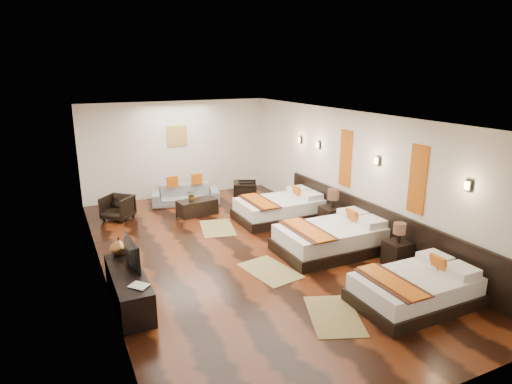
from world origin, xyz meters
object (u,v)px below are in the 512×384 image
tv (127,254)px  figurine (119,246)px  coffee_table (197,207)px  table_plant (192,195)px  bed_mid (332,238)px  sofa (185,195)px  armchair_right (245,192)px  armchair_left (118,208)px  nightstand_b (332,215)px  nightstand_a (397,251)px  book (135,289)px  bed_far (280,208)px  tv_console (129,288)px  bed_near (416,289)px

tv → figurine: (-0.05, 0.59, -0.08)m
coffee_table → table_plant: 0.37m
bed_mid → sofa: bed_mid is taller
armchair_right → coffee_table: bearing=130.5°
armchair_left → nightstand_b: bearing=8.7°
nightstand_b → sofa: 4.31m
nightstand_a → book: size_ratio=3.09×
bed_far → armchair_right: bearing=96.2°
bed_mid → figurine: 4.24m
book → coffee_table: size_ratio=0.28×
armchair_right → bed_far: bearing=-150.7°
nightstand_a → bed_far: bearing=102.6°
bed_mid → book: size_ratio=7.98×
figurine → bed_mid: bearing=-5.8°
bed_mid → tv_console: (-4.20, -0.36, -0.02)m
nightstand_a → nightstand_b: nightstand_b is taller
tv_console → book: book is taller
nightstand_b → figurine: 5.00m
nightstand_a → tv: (-4.89, 0.95, 0.48)m
bed_near → nightstand_a: (0.75, 1.24, 0.04)m
bed_near → coffee_table: size_ratio=1.98×
book → sofa: book is taller
bed_far → table_plant: bed_far is taller
figurine → armchair_left: bearing=82.3°
book → coffee_table: bearing=61.7°
bed_mid → table_plant: size_ratio=7.50×
nightstand_b → armchair_left: bearing=146.7°
tv → book: 0.85m
tv_console → figurine: bearing=90.0°
bed_near → bed_far: bearing=90.0°
nightstand_a → book: nightstand_a is taller
figurine → coffee_table: size_ratio=0.32×
bed_mid → nightstand_b: bearing=54.8°
coffee_table → book: bearing=-118.3°
bed_near → sofa: bearing=104.5°
bed_near → armchair_right: (-0.19, 6.34, 0.04)m
bed_near → sofa: bed_near is taller
nightstand_b → bed_far: bearing=122.2°
bed_far → book: (-4.20, -3.23, 0.28)m
bed_near → book: 4.42m
armchair_left → armchair_right: bearing=42.0°
tv_console → figurine: size_ratio=5.62×
nightstand_b → table_plant: bearing=137.1°
bed_far → figurine: (-4.20, -1.82, 0.43)m
table_plant → figurine: bearing=-126.4°
armchair_right → bed_mid: bearing=-154.1°
sofa → table_plant: table_plant is taller
bed_mid → table_plant: 4.03m
book → table_plant: bearing=63.1°
bed_near → nightstand_a: 1.45m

